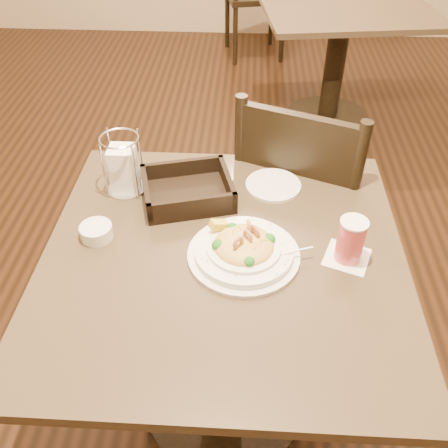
# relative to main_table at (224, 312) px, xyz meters

# --- Properties ---
(ground) EXTENTS (7.00, 7.00, 0.00)m
(ground) POSITION_rel_main_table_xyz_m (0.00, 0.00, -0.49)
(ground) COLOR black
(ground) RESTS_ON ground
(main_table) EXTENTS (0.90, 0.90, 0.72)m
(main_table) POSITION_rel_main_table_xyz_m (0.00, 0.00, 0.00)
(main_table) COLOR black
(main_table) RESTS_ON ground
(background_table) EXTENTS (1.02, 1.02, 0.72)m
(background_table) POSITION_rel_main_table_xyz_m (0.55, 2.02, 0.00)
(background_table) COLOR black
(background_table) RESTS_ON ground
(dining_chair_near) EXTENTS (0.54, 0.54, 0.93)m
(dining_chair_near) POSITION_rel_main_table_xyz_m (0.24, 0.49, 0.01)
(dining_chair_near) COLOR black
(dining_chair_near) RESTS_ON ground
(pasta_bowl) EXTENTS (0.31, 0.28, 0.09)m
(pasta_bowl) POSITION_rel_main_table_xyz_m (0.05, -0.01, 0.25)
(pasta_bowl) COLOR white
(pasta_bowl) RESTS_ON main_table
(drink_glass) EXTENTS (0.13, 0.13, 0.12)m
(drink_glass) POSITION_rel_main_table_xyz_m (0.30, 0.00, 0.28)
(drink_glass) COLOR white
(drink_glass) RESTS_ON main_table
(bread_basket) EXTENTS (0.28, 0.25, 0.07)m
(bread_basket) POSITION_rel_main_table_xyz_m (-0.11, 0.22, 0.25)
(bread_basket) COLOR black
(bread_basket) RESTS_ON main_table
(napkin_caddy) EXTENTS (0.11, 0.11, 0.17)m
(napkin_caddy) POSITION_rel_main_table_xyz_m (-0.29, 0.25, 0.30)
(napkin_caddy) COLOR silver
(napkin_caddy) RESTS_ON main_table
(side_plate) EXTENTS (0.21, 0.21, 0.01)m
(side_plate) POSITION_rel_main_table_xyz_m (0.13, 0.29, 0.23)
(side_plate) COLOR white
(side_plate) RESTS_ON main_table
(butter_ramekin) EXTENTS (0.11, 0.11, 0.04)m
(butter_ramekin) POSITION_rel_main_table_xyz_m (-0.33, 0.04, 0.24)
(butter_ramekin) COLOR white
(butter_ramekin) RESTS_ON main_table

